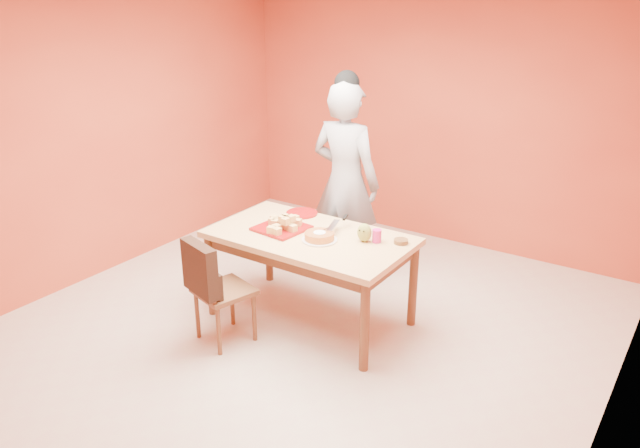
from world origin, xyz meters
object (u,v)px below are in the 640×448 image
Objects in this scene: red_dinner_plate at (302,213)px; sponge_cake at (319,236)px; dining_chair at (222,289)px; magenta_glass at (377,236)px; egg_ornament at (364,233)px; person at (345,182)px; pastry_platter at (281,228)px; checker_tin at (401,241)px; dining_table at (310,246)px.

red_dinner_plate is 1.18× the size of sponge_cake.
magenta_glass is (0.88, 0.82, 0.36)m from dining_chair.
sponge_cake is 0.35m from egg_ornament.
person reaches higher than egg_ornament.
sponge_cake is at bearing 110.16° from person.
red_dinner_plate is at bearing 103.84° from dining_chair.
sponge_cake is 2.26× the size of magenta_glass.
red_dinner_plate is 2.66× the size of magenta_glass.
person is 4.95× the size of pastry_platter.
checker_tin is at bearing -5.78° from red_dinner_plate.
dining_table is 6.91× the size of sponge_cake.
checker_tin is (1.01, -0.10, 0.01)m from red_dinner_plate.
dining_table is 1.85× the size of dining_chair.
magenta_glass is (0.77, 0.20, 0.04)m from pastry_platter.
sponge_cake is at bearing -3.39° from pastry_platter.
sponge_cake is at bearing -151.22° from checker_tin.
dining_table is 14.53× the size of checker_tin.
pastry_platter is at bearing 87.22° from person.
magenta_glass reaches higher than pastry_platter.
egg_ornament is at bearing 16.21° from dining_table.
person reaches higher than sponge_cake.
magenta_glass is (0.73, -0.71, -0.12)m from person.
pastry_platter is at bearing 176.61° from sponge_cake.
egg_ornament is (0.43, 0.12, 0.17)m from dining_table.
person is at bearing 100.46° from dining_chair.
red_dinner_plate is at bearing 100.22° from pastry_platter.
magenta_glass is (0.51, 0.17, 0.15)m from dining_table.
sponge_cake reaches higher than dining_table.
pastry_platter is at bearing -79.78° from red_dinner_plate.
egg_ornament reaches higher than dining_table.
magenta_glass is at bearing 33.54° from egg_ornament.
person is 1.00m from egg_ornament.
person is 0.57m from red_dinner_plate.
pastry_platter is at bearing -172.96° from dining_table.
checker_tin is at bearing 28.78° from sponge_cake.
egg_ornament is at bearing -153.95° from checker_tin.
checker_tin is (0.25, 0.12, -0.06)m from egg_ornament.
magenta_glass is at bearing -154.26° from checker_tin.
dining_chair is at bearing 84.22° from person.
person is 1.03m from magenta_glass.
person is 6.80× the size of red_dinner_plate.
person is 0.93m from pastry_platter.
dining_chair is 3.74× the size of sponge_cake.
dining_table is 0.28m from pastry_platter.
dining_chair is at bearing -100.15° from pastry_platter.
red_dinner_plate reaches higher than dining_table.
dining_chair is (-0.37, -0.65, -0.22)m from dining_table.
pastry_platter is 3.40× the size of checker_tin.
dining_table is at bearing 7.04° from pastry_platter.
egg_ornament is (0.69, 0.16, 0.06)m from pastry_platter.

